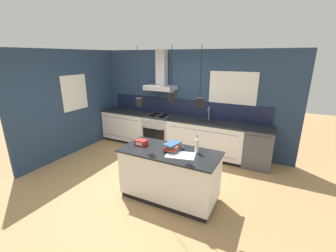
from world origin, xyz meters
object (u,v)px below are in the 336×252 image
dishwasher (259,148)px  red_supply_box (141,143)px  book_stack (173,147)px  oven_range (159,131)px  bottle_on_island (197,146)px

dishwasher → red_supply_box: 2.76m
dishwasher → book_stack: bearing=-122.1°
oven_range → book_stack: book_stack is taller
dishwasher → red_supply_box: (-1.83, -2.00, 0.50)m
red_supply_box → bottle_on_island: bearing=7.8°
oven_range → bottle_on_island: bearing=-46.8°
bottle_on_island → book_stack: 0.40m
oven_range → red_supply_box: (0.75, -1.99, 0.50)m
bottle_on_island → book_stack: size_ratio=0.82×
oven_range → bottle_on_island: (1.75, -1.86, 0.58)m
dishwasher → red_supply_box: size_ratio=4.49×
book_stack → bottle_on_island: bearing=12.5°
oven_range → book_stack: (1.36, -1.94, 0.52)m
dishwasher → book_stack: 2.36m
oven_range → book_stack: bearing=-55.0°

